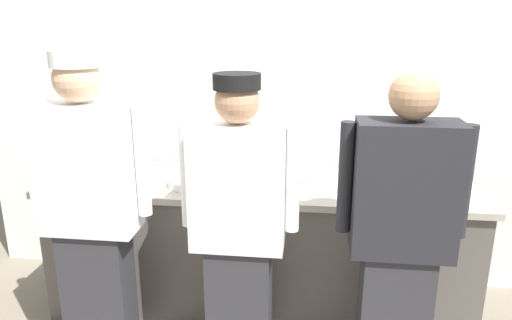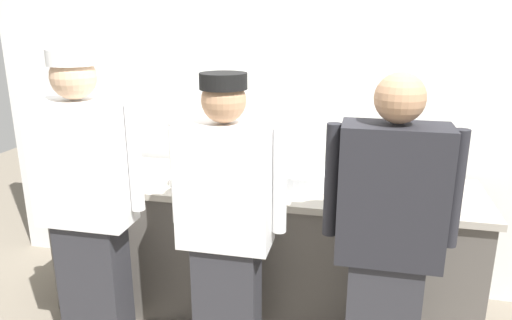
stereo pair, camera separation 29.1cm
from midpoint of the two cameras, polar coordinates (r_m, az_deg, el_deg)
The scene contains 16 objects.
wall_back at distance 3.35m, azimuth -1.15°, elevation 6.68°, with size 4.22×0.10×2.61m.
prep_counter at distance 3.16m, azimuth -2.31°, elevation -10.33°, with size 2.69×0.71×0.89m.
chef_near_left at distance 2.65m, azimuth -22.19°, elevation -5.71°, with size 0.62×0.24×1.74m.
chef_center at distance 2.41m, azimuth -5.60°, elevation -8.12°, with size 0.60×0.24×1.64m.
chef_far_right at distance 2.35m, azimuth 13.49°, elevation -9.03°, with size 0.61×0.24×1.67m.
plate_stack_front at distance 2.90m, azimuth 17.52°, elevation -3.11°, with size 0.24×0.24×0.10m.
plate_stack_rear at distance 2.97m, azimuth -10.89°, elevation -2.67°, with size 0.25×0.25×0.05m.
mixing_bowl_steel at distance 2.93m, azimuth 2.79°, elevation -2.07°, with size 0.36×0.36×0.10m, color #B7BABF.
sheet_tray at distance 3.22m, azimuth -17.22°, elevation -1.81°, with size 0.52×0.34×0.02m, color #B7BABF.
squeeze_bottle_primary at distance 2.95m, azimuth 10.48°, elevation -1.48°, with size 0.06×0.06×0.18m.
squeeze_bottle_secondary at distance 3.08m, azimuth -8.38°, elevation -0.61°, with size 0.05×0.05×0.18m.
squeeze_bottle_spare at distance 3.17m, azimuth -24.64°, elevation -1.23°, with size 0.06×0.06×0.21m.
ramekin_red_sauce at distance 3.06m, azimuth -1.82°, elevation -1.77°, with size 0.11×0.11×0.05m.
ramekin_green_sauce at distance 3.10m, azimuth 19.35°, elevation -2.53°, with size 0.09×0.09×0.04m.
deli_cup at distance 3.15m, azimuth 15.59°, elevation -1.31°, with size 0.09×0.09×0.10m, color white.
chefs_knife at distance 2.87m, azimuth -3.80°, elevation -3.47°, with size 0.28×0.03×0.02m.
Camera 1 is at (0.32, -2.43, 1.88)m, focal length 33.45 mm.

